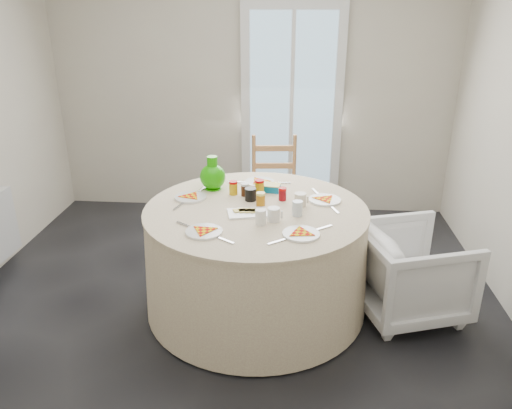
# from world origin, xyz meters

# --- Properties ---
(floor) EXTENTS (4.00, 4.00, 0.00)m
(floor) POSITION_xyz_m (0.00, 0.00, 0.00)
(floor) COLOR black
(floor) RESTS_ON ground
(wall_back) EXTENTS (4.00, 0.02, 2.60)m
(wall_back) POSITION_xyz_m (0.00, 2.00, 1.30)
(wall_back) COLOR #BCB5A3
(wall_back) RESTS_ON floor
(glass_door) EXTENTS (1.00, 0.08, 2.10)m
(glass_door) POSITION_xyz_m (0.40, 1.95, 1.05)
(glass_door) COLOR silver
(glass_door) RESTS_ON floor
(table) EXTENTS (1.58, 1.58, 0.80)m
(table) POSITION_xyz_m (0.19, 0.12, 0.38)
(table) COLOR #F2E8B7
(table) RESTS_ON floor
(wooden_chair) EXTENTS (0.47, 0.45, 0.97)m
(wooden_chair) POSITION_xyz_m (0.27, 1.20, 0.47)
(wooden_chair) COLOR #A1744C
(wooden_chair) RESTS_ON floor
(armchair) EXTENTS (0.82, 0.85, 0.71)m
(armchair) POSITION_xyz_m (1.27, 0.12, 0.39)
(armchair) COLOR white
(armchair) RESTS_ON floor
(place_settings) EXTENTS (1.44, 1.44, 0.02)m
(place_settings) POSITION_xyz_m (0.19, 0.12, 0.77)
(place_settings) COLOR white
(place_settings) RESTS_ON table
(jar_cluster) EXTENTS (0.46, 0.35, 0.12)m
(jar_cluster) POSITION_xyz_m (0.18, 0.32, 0.82)
(jar_cluster) COLOR #926D0D
(jar_cluster) RESTS_ON table
(butter_tub) EXTENTS (0.16, 0.13, 0.06)m
(butter_tub) POSITION_xyz_m (0.27, 0.45, 0.79)
(butter_tub) COLOR #06699E
(butter_tub) RESTS_ON table
(green_pitcher) EXTENTS (0.25, 0.25, 0.25)m
(green_pitcher) POSITION_xyz_m (-0.16, 0.46, 0.87)
(green_pitcher) COLOR #1CA003
(green_pitcher) RESTS_ON table
(cheese_platter) EXTENTS (0.29, 0.22, 0.03)m
(cheese_platter) POSITION_xyz_m (0.14, 0.01, 0.77)
(cheese_platter) COLOR white
(cheese_platter) RESTS_ON table
(mugs_glasses) EXTENTS (0.67, 0.67, 0.11)m
(mugs_glasses) POSITION_xyz_m (0.32, 0.13, 0.81)
(mugs_glasses) COLOR #AFAFAF
(mugs_glasses) RESTS_ON table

